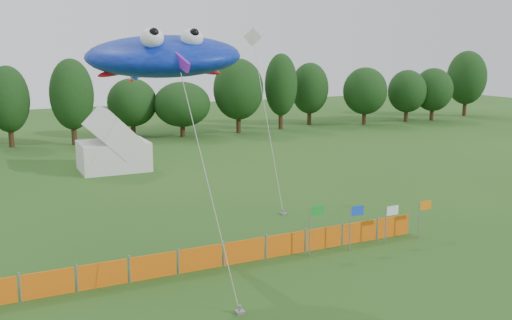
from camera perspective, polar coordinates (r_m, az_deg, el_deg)
name	(u,v)px	position (r m, az deg, el deg)	size (l,w,h in m)	color
treeline	(98,99)	(57.81, -15.49, 5.89)	(104.57, 8.78, 8.36)	#382314
tent_right	(113,146)	(44.16, -14.09, 1.32)	(5.05, 4.04, 3.57)	silver
barrier_fence	(200,258)	(24.10, -5.57, -9.77)	(21.90, 0.06, 1.00)	#E05E0C
flag_row	(369,219)	(26.86, 11.22, -5.77)	(6.73, 0.27, 2.27)	gray
stingray_kite	(160,56)	(22.89, -9.54, 10.18)	(7.45, 12.80, 9.86)	#0D2CC3
small_kite_white	(260,82)	(35.69, 0.43, 7.83)	(2.32, 7.64, 10.39)	silver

